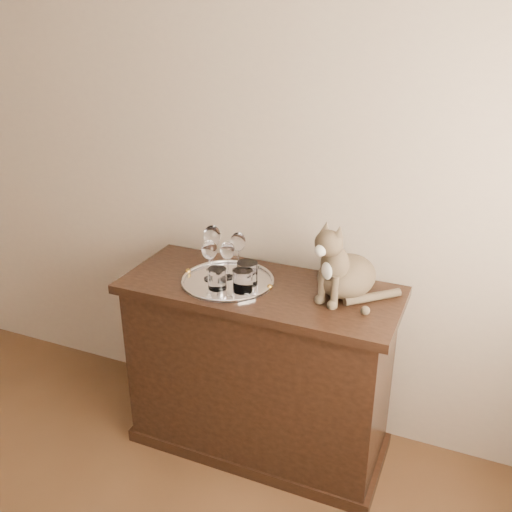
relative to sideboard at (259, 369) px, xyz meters
The scene contains 11 objects.
wall_back 1.15m from the sideboard, 152.68° to the left, with size 4.00×0.10×2.70m, color #C2AD92.
sideboard is the anchor object (origin of this frame).
tray 0.45m from the sideboard, behind, with size 0.40×0.40×0.01m, color silver.
wine_glass_a 0.60m from the sideboard, 165.72° to the left, with size 0.08×0.08×0.21m, color white, non-canonical shape.
wine_glass_b 0.55m from the sideboard, 147.35° to the left, with size 0.07×0.07×0.18m, color silver, non-canonical shape.
wine_glass_c 0.57m from the sideboard, behind, with size 0.07×0.07×0.18m, color white, non-canonical shape.
wine_glass_d 0.54m from the sideboard, behind, with size 0.06×0.06×0.17m, color silver, non-canonical shape.
tumbler_a 0.49m from the sideboard, 117.02° to the right, with size 0.08×0.08×0.09m, color white.
tumbler_b 0.51m from the sideboard, 145.84° to the right, with size 0.08×0.08×0.09m, color silver.
tumbler_c 0.49m from the sideboard, 161.36° to the right, with size 0.09×0.09×0.10m, color silver.
cat 0.70m from the sideboard, 10.54° to the left, with size 0.34×0.32×0.34m, color #483C2B, non-canonical shape.
Camera 1 is at (1.44, -0.06, 1.95)m, focal length 40.00 mm.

